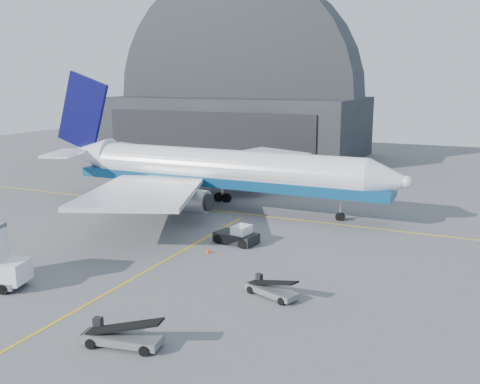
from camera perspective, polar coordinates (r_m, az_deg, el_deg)
The scene contains 8 objects.
ground at distance 46.12m, azimuth -9.30°, elevation -7.97°, with size 200.00×200.00×0.00m, color #565659.
taxi_lines at distance 56.53m, azimuth -2.16°, elevation -4.06°, with size 80.00×42.12×0.02m.
hangar at distance 111.16m, azimuth -0.22°, elevation 8.84°, with size 50.00×28.30×28.00m.
airliner at distance 65.89m, azimuth -3.11°, elevation 2.42°, with size 47.87×46.42×16.80m.
pushback_tug at distance 51.84m, azimuth -0.29°, elevation -4.73°, with size 4.39×2.97×1.89m.
belt_loader_a at distance 33.64m, azimuth -12.47°, elevation -14.84°, with size 5.13×2.46×1.91m.
belt_loader_b at distance 39.78m, azimuth 3.33°, elevation -10.34°, with size 4.44×2.71×1.67m.
traffic_cone at distance 49.22m, azimuth -3.41°, elevation -6.22°, with size 0.38×0.38×0.55m.
Camera 1 is at (24.48, -35.85, 15.60)m, focal length 40.00 mm.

